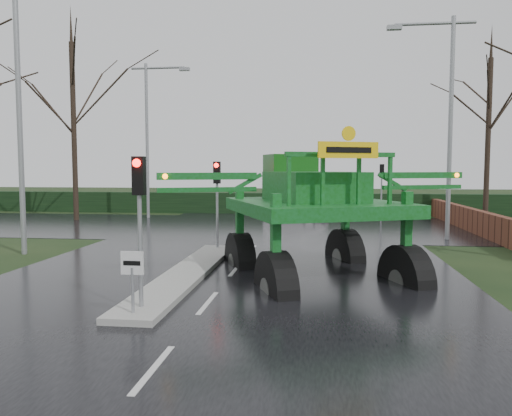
# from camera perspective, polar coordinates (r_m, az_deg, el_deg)

# --- Properties ---
(ground) EXTENTS (140.00, 140.00, 0.00)m
(ground) POSITION_cam_1_polar(r_m,az_deg,el_deg) (12.32, -5.53, -10.83)
(ground) COLOR black
(ground) RESTS_ON ground
(road_main) EXTENTS (14.00, 80.00, 0.02)m
(road_main) POSITION_cam_1_polar(r_m,az_deg,el_deg) (21.98, 0.21, -3.97)
(road_main) COLOR black
(road_main) RESTS_ON ground
(road_cross) EXTENTS (80.00, 12.00, 0.02)m
(road_cross) POSITION_cam_1_polar(r_m,az_deg,el_deg) (27.90, 1.70, -2.15)
(road_cross) COLOR black
(road_cross) RESTS_ON ground
(median_island) EXTENTS (1.20, 10.00, 0.16)m
(median_island) POSITION_cam_1_polar(r_m,az_deg,el_deg) (15.43, -7.81, -7.37)
(median_island) COLOR gray
(median_island) RESTS_ON ground
(hedge_row) EXTENTS (44.00, 0.90, 1.50)m
(hedge_row) POSITION_cam_1_polar(r_m,az_deg,el_deg) (35.77, 2.93, 0.52)
(hedge_row) COLOR black
(hedge_row) RESTS_ON ground
(brick_wall) EXTENTS (0.40, 20.00, 1.20)m
(brick_wall) POSITION_cam_1_polar(r_m,az_deg,el_deg) (28.81, 22.99, -1.11)
(brick_wall) COLOR #592D1E
(brick_wall) RESTS_ON ground
(keep_left_sign) EXTENTS (0.50, 0.07, 1.35)m
(keep_left_sign) POSITION_cam_1_polar(r_m,az_deg,el_deg) (11.04, -13.95, -7.10)
(keep_left_sign) COLOR gray
(keep_left_sign) RESTS_ON ground
(traffic_signal_near) EXTENTS (0.26, 0.33, 3.52)m
(traffic_signal_near) POSITION_cam_1_polar(r_m,az_deg,el_deg) (11.30, -13.20, 1.02)
(traffic_signal_near) COLOR gray
(traffic_signal_near) RESTS_ON ground
(traffic_signal_mid) EXTENTS (0.26, 0.33, 3.52)m
(traffic_signal_mid) POSITION_cam_1_polar(r_m,az_deg,el_deg) (19.49, -4.48, 2.56)
(traffic_signal_mid) COLOR gray
(traffic_signal_mid) RESTS_ON ground
(traffic_signal_far) EXTENTS (0.26, 0.33, 3.52)m
(traffic_signal_far) POSITION_cam_1_polar(r_m,az_deg,el_deg) (31.83, 14.17, 3.20)
(traffic_signal_far) COLOR gray
(traffic_signal_far) RESTS_ON ground
(street_light_left_near) EXTENTS (3.85, 0.30, 10.00)m
(street_light_left_near) POSITION_cam_1_polar(r_m,az_deg,el_deg) (20.83, -24.78, 11.66)
(street_light_left_near) COLOR gray
(street_light_left_near) RESTS_ON ground
(street_light_right) EXTENTS (3.85, 0.30, 10.00)m
(street_light_right) POSITION_cam_1_polar(r_m,az_deg,el_deg) (24.38, 20.68, 10.68)
(street_light_right) COLOR gray
(street_light_right) RESTS_ON ground
(street_light_left_far) EXTENTS (3.85, 0.30, 10.00)m
(street_light_left_far) POSITION_cam_1_polar(r_m,az_deg,el_deg) (33.50, -11.87, 9.13)
(street_light_left_far) COLOR gray
(street_light_left_far) RESTS_ON ground
(tree_left_far) EXTENTS (7.70, 7.70, 13.26)m
(tree_left_far) POSITION_cam_1_polar(r_m,az_deg,el_deg) (33.45, -20.17, 10.94)
(tree_left_far) COLOR black
(tree_left_far) RESTS_ON ground
(tree_right_far) EXTENTS (7.00, 7.00, 12.05)m
(tree_right_far) POSITION_cam_1_polar(r_m,az_deg,el_deg) (34.35, 25.07, 9.53)
(tree_right_far) COLOR black
(tree_right_far) RESTS_ON ground
(crop_sprayer) EXTENTS (9.08, 7.37, 5.47)m
(crop_sprayer) POSITION_cam_1_polar(r_m,az_deg,el_deg) (13.27, 1.94, 1.63)
(crop_sprayer) COLOR black
(crop_sprayer) RESTS_ON ground
(white_sedan) EXTENTS (4.29, 2.53, 1.34)m
(white_sedan) POSITION_cam_1_polar(r_m,az_deg,el_deg) (32.37, 4.53, -1.25)
(white_sedan) COLOR silver
(white_sedan) RESTS_ON ground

